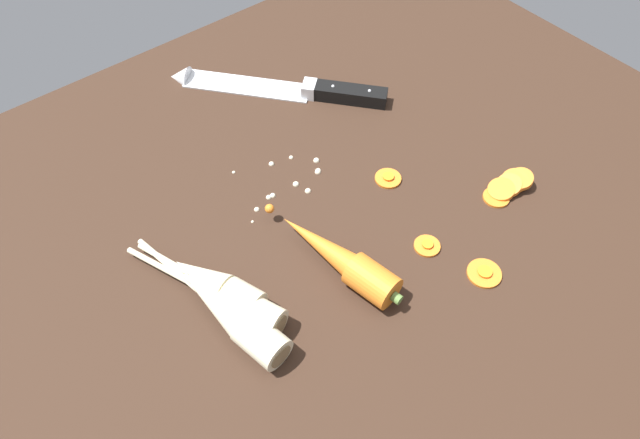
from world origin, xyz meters
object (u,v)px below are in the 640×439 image
at_px(whole_carrot, 340,258).
at_px(carrot_slice_stray_mid, 388,178).
at_px(parsnip_front, 217,286).
at_px(carrot_slice_stray_far, 427,245).
at_px(parsnip_mid_left, 226,299).
at_px(carrot_slice_stray_near, 484,273).
at_px(parsnip_mid_right, 230,314).
at_px(chefs_knife, 273,87).
at_px(carrot_slice_stack, 508,186).

xyz_separation_m(whole_carrot, carrot_slice_stray_mid, (0.14, 0.07, -0.02)).
xyz_separation_m(parsnip_front, carrot_slice_stray_far, (0.24, -0.10, -0.02)).
bearing_deg(parsnip_mid_left, carrot_slice_stray_near, -30.50).
bearing_deg(carrot_slice_stray_far, carrot_slice_stray_near, -71.06).
xyz_separation_m(parsnip_mid_left, parsnip_mid_right, (-0.01, -0.02, -0.00)).
relative_size(parsnip_front, parsnip_mid_left, 0.83).
bearing_deg(carrot_slice_stray_near, parsnip_front, 146.17).
bearing_deg(chefs_knife, whole_carrot, -112.61).
relative_size(chefs_knife, carrot_slice_stray_far, 8.74).
bearing_deg(carrot_slice_stray_near, whole_carrot, 138.14).
bearing_deg(carrot_slice_stack, carrot_slice_stray_mid, 133.81).
relative_size(whole_carrot, parsnip_mid_left, 0.98).
height_order(whole_carrot, parsnip_mid_right, whole_carrot).
distance_m(parsnip_front, carrot_slice_stack, 0.40).
bearing_deg(parsnip_front, carrot_slice_stack, -15.42).
distance_m(parsnip_mid_right, carrot_slice_stray_mid, 0.29).
height_order(parsnip_mid_left, carrot_slice_stack, parsnip_mid_left).
bearing_deg(parsnip_mid_right, carrot_slice_stray_near, -26.79).
relative_size(parsnip_mid_left, parsnip_mid_right, 0.88).
distance_m(carrot_slice_stray_near, carrot_slice_stray_mid, 0.18).
height_order(parsnip_mid_left, carrot_slice_stray_far, parsnip_mid_left).
xyz_separation_m(parsnip_mid_left, carrot_slice_stack, (0.39, -0.09, -0.01)).
relative_size(parsnip_mid_right, carrot_slice_stray_far, 7.25).
relative_size(whole_carrot, carrot_slice_stray_near, 4.99).
height_order(carrot_slice_stack, carrot_slice_stray_mid, carrot_slice_stack).
height_order(carrot_slice_stack, carrot_slice_stray_far, carrot_slice_stack).
bearing_deg(carrot_slice_stray_near, parsnip_mid_left, 149.50).
distance_m(chefs_knife, carrot_slice_stack, 0.39).
xyz_separation_m(whole_carrot, carrot_slice_stray_far, (0.10, -0.04, -0.02)).
bearing_deg(parsnip_mid_right, parsnip_front, 78.18).
bearing_deg(chefs_knife, parsnip_mid_right, -132.71).
distance_m(parsnip_front, parsnip_mid_right, 0.04).
bearing_deg(chefs_knife, carrot_slice_stray_far, -94.42).
bearing_deg(parsnip_mid_left, carrot_slice_stray_mid, 5.92).
bearing_deg(whole_carrot, parsnip_mid_right, 171.50).
xyz_separation_m(carrot_slice_stack, carrot_slice_stray_far, (-0.15, 0.00, -0.00)).
relative_size(parsnip_front, carrot_slice_stack, 2.33).
relative_size(chefs_knife, carrot_slice_stray_near, 6.94).
xyz_separation_m(chefs_knife, whole_carrot, (-0.13, -0.32, 0.01)).
height_order(parsnip_front, carrot_slice_stray_near, parsnip_front).
height_order(chefs_knife, parsnip_mid_right, parsnip_mid_right).
bearing_deg(whole_carrot, carrot_slice_stray_far, -22.96).
distance_m(carrot_slice_stray_near, carrot_slice_stray_far, 0.08).
height_order(parsnip_mid_right, carrot_slice_stack, parsnip_mid_right).
bearing_deg(parsnip_front, whole_carrot, -24.33).
xyz_separation_m(chefs_knife, carrot_slice_stack, (0.12, -0.37, 0.00)).
bearing_deg(carrot_slice_stack, parsnip_mid_right, 170.30).
height_order(parsnip_mid_right, carrot_slice_stray_mid, parsnip_mid_right).
bearing_deg(carrot_slice_stack, whole_carrot, 169.63).
bearing_deg(whole_carrot, carrot_slice_stray_mid, 25.41).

